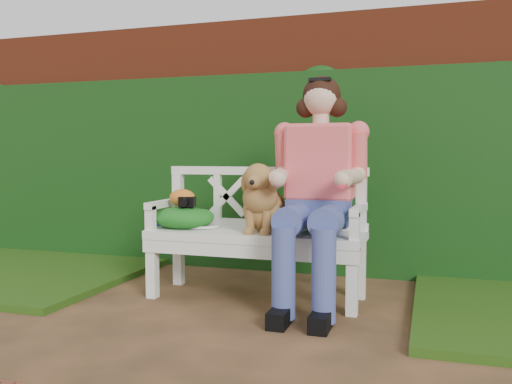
% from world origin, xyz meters
% --- Properties ---
extents(ground, '(60.00, 60.00, 0.00)m').
position_xyz_m(ground, '(0.00, 0.00, 0.00)').
color(ground, '#382718').
extents(brick_wall, '(10.00, 0.30, 2.20)m').
position_xyz_m(brick_wall, '(0.00, 1.90, 1.10)').
color(brick_wall, maroon).
rests_on(brick_wall, ground).
extents(ivy_hedge, '(10.00, 0.18, 1.70)m').
position_xyz_m(ivy_hedge, '(0.00, 1.68, 0.85)').
color(ivy_hedge, '#11380C').
rests_on(ivy_hedge, ground).
extents(garden_bench, '(1.58, 0.60, 0.48)m').
position_xyz_m(garden_bench, '(0.03, 0.72, 0.24)').
color(garden_bench, white).
rests_on(garden_bench, ground).
extents(seated_woman, '(0.73, 0.94, 1.58)m').
position_xyz_m(seated_woman, '(0.48, 0.70, 0.79)').
color(seated_woman, '#E24F72').
rests_on(seated_woman, ground).
extents(dog, '(0.43, 0.50, 0.48)m').
position_xyz_m(dog, '(0.10, 0.68, 0.72)').
color(dog, '#A3772C').
rests_on(dog, garden_bench).
extents(tennis_racket, '(0.62, 0.36, 0.03)m').
position_xyz_m(tennis_racket, '(-0.44, 0.74, 0.49)').
color(tennis_racket, white).
rests_on(tennis_racket, garden_bench).
extents(green_bag, '(0.53, 0.45, 0.16)m').
position_xyz_m(green_bag, '(-0.51, 0.69, 0.56)').
color(green_bag, '#18681D').
rests_on(green_bag, garden_bench).
extents(camera_item, '(0.12, 0.10, 0.07)m').
position_xyz_m(camera_item, '(-0.47, 0.68, 0.67)').
color(camera_item, black).
rests_on(camera_item, green_bag).
extents(baseball_glove, '(0.23, 0.20, 0.12)m').
position_xyz_m(baseball_glove, '(-0.53, 0.72, 0.70)').
color(baseball_glove, orange).
rests_on(baseball_glove, green_bag).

